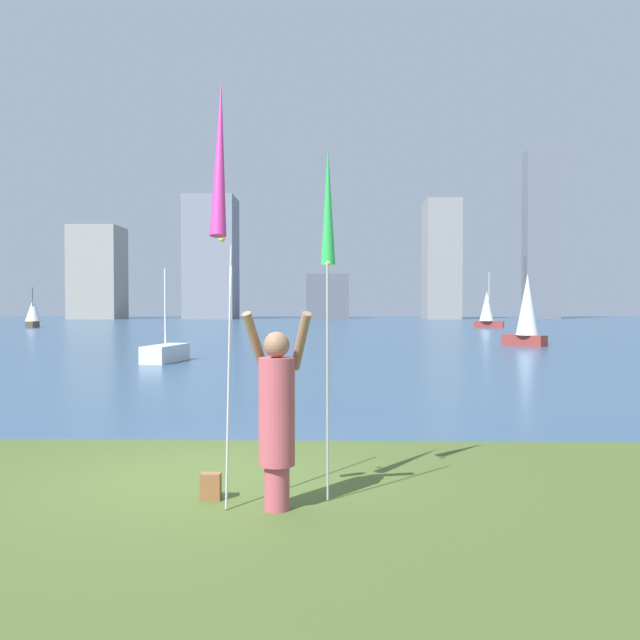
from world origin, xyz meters
The scene contains 14 objects.
ground centered at (0.00, 50.95, -0.06)m, with size 120.00×138.00×0.12m.
person centered at (1.04, -1.28, 1.00)m, with size 0.74×0.55×2.03m.
kite_flag_left centered at (0.52, -1.59, 3.44)m, with size 0.16×0.86×4.31m.
kite_flag_right centered at (1.55, -0.77, 3.08)m, with size 0.16×0.70×3.80m.
bag centered at (0.30, -0.97, 0.14)m, with size 0.21×0.13×0.29m.
sailboat_2 centered at (11.50, 25.53, 1.82)m, with size 2.05×2.15×4.61m.
sailboat_3 centered at (15.87, 52.76, 1.73)m, with size 2.74×1.74×5.18m.
sailboat_4 centered at (-4.66, 15.76, 0.33)m, with size 1.26×2.70×3.45m.
sailboat_5 centered at (-27.33, 52.86, 1.39)m, with size 1.74×2.97×3.81m.
skyline_tower_0 centered at (-36.12, 93.09, 7.28)m, with size 7.56×6.97×14.56m.
skyline_tower_1 centered at (-18.07, 93.50, 9.61)m, with size 7.82×7.51×19.22m.
skyline_tower_2 centered at (0.33, 98.20, 3.62)m, with size 6.89×5.41×7.24m.
skyline_tower_3 centered at (18.20, 93.14, 9.21)m, with size 5.25×7.06×18.43m.
skyline_tower_4 centered at (34.12, 94.36, 13.15)m, with size 5.29×3.30×26.30m.
Camera 1 is at (1.64, -7.76, 2.08)m, focal length 36.00 mm.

